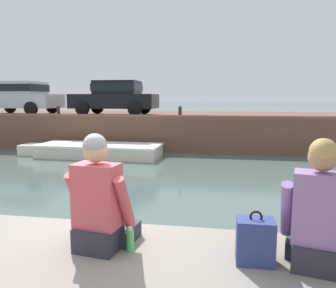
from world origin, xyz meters
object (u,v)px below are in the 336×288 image
at_px(mooring_bollard_mid, 180,111).
at_px(bottle_drink, 130,240).
at_px(boat_moored_west_cream, 94,150).
at_px(car_left_inner_black, 116,96).
at_px(person_seated_right, 100,205).
at_px(car_leftmost_silver, 20,96).
at_px(mooring_bollard_west, 58,110).
at_px(backpack_on_ledge, 255,241).
at_px(person_seated_middle, 319,218).

distance_m(mooring_bollard_mid, bottle_drink, 11.07).
height_order(boat_moored_west_cream, car_left_inner_black, car_left_inner_black).
height_order(mooring_bollard_mid, person_seated_right, person_seated_right).
bearing_deg(car_leftmost_silver, person_seated_right, -54.35).
relative_size(boat_moored_west_cream, mooring_bollard_west, 12.62).
bearing_deg(mooring_bollard_west, mooring_bollard_mid, 0.00).
height_order(mooring_bollard_west, person_seated_right, person_seated_right).
height_order(mooring_bollard_west, backpack_on_ledge, mooring_bollard_west).
xyz_separation_m(mooring_bollard_west, person_seated_middle, (7.83, -11.02, -0.35)).
bearing_deg(backpack_on_ledge, boat_moored_west_cream, 118.56).
distance_m(boat_moored_west_cream, mooring_bollard_mid, 3.82).
bearing_deg(person_seated_right, person_seated_middle, -1.22).
xyz_separation_m(person_seated_middle, backpack_on_ledge, (-0.44, -0.01, -0.20)).
height_order(mooring_bollard_mid, bottle_drink, mooring_bollard_mid).
distance_m(bottle_drink, backpack_on_ledge, 0.99).
xyz_separation_m(boat_moored_west_cream, mooring_bollard_mid, (3.13, 1.62, 1.47)).
bearing_deg(bottle_drink, mooring_bollard_west, 120.18).
bearing_deg(car_left_inner_black, backpack_on_ledge, -67.15).
xyz_separation_m(boat_moored_west_cream, car_leftmost_silver, (-4.78, 2.71, 2.08)).
relative_size(mooring_bollard_west, bottle_drink, 2.18).
bearing_deg(bottle_drink, boat_moored_west_cream, 113.78).
bearing_deg(car_left_inner_black, mooring_bollard_west, -154.34).
bearing_deg(mooring_bollard_west, bottle_drink, -59.82).
height_order(bottle_drink, backpack_on_ledge, backpack_on_ledge).
distance_m(mooring_bollard_west, backpack_on_ledge, 13.29).
height_order(person_seated_right, person_seated_middle, same).
bearing_deg(person_seated_right, backpack_on_ledge, -1.89).
relative_size(car_left_inner_black, mooring_bollard_mid, 8.66).
relative_size(mooring_bollard_mid, person_seated_middle, 0.46).
height_order(car_left_inner_black, backpack_on_ledge, car_left_inner_black).
xyz_separation_m(mooring_bollard_west, bottle_drink, (6.40, -11.01, -0.62)).
bearing_deg(person_seated_middle, boat_moored_west_cream, 120.61).
xyz_separation_m(mooring_bollard_mid, backpack_on_ledge, (1.99, -11.03, -0.55)).
xyz_separation_m(mooring_bollard_west, person_seated_right, (6.15, -10.99, -0.35)).
height_order(car_left_inner_black, mooring_bollard_mid, car_left_inner_black).
bearing_deg(bottle_drink, person_seated_middle, -0.62).
bearing_deg(mooring_bollard_mid, person_seated_right, -86.08).
relative_size(car_leftmost_silver, bottle_drink, 19.06).
distance_m(boat_moored_west_cream, backpack_on_ledge, 10.75).
bearing_deg(mooring_bollard_west, person_seated_right, -60.78).
height_order(boat_moored_west_cream, person_seated_right, person_seated_right).
distance_m(car_leftmost_silver, mooring_bollard_west, 2.81).
relative_size(boat_moored_west_cream, backpack_on_ledge, 13.76).
height_order(person_seated_middle, bottle_drink, person_seated_middle).
relative_size(boat_moored_west_cream, person_seated_middle, 5.82).
distance_m(person_seated_middle, backpack_on_ledge, 0.49).
bearing_deg(car_left_inner_black, bottle_drink, -71.18).
xyz_separation_m(person_seated_right, person_seated_middle, (1.68, -0.04, 0.00)).
xyz_separation_m(boat_moored_west_cream, car_left_inner_black, (0.01, 2.71, 2.08)).
bearing_deg(person_seated_right, car_left_inner_black, 107.76).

